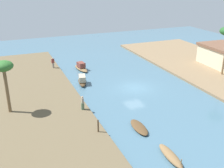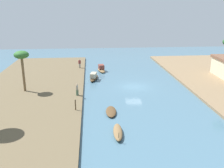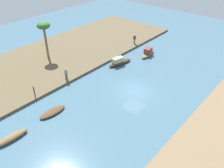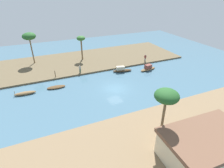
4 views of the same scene
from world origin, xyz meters
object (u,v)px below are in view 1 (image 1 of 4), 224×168
(sampan_foreground, at_px, (139,127))
(sampan_upstream_small, at_px, (81,67))
(sampan_midstream, at_px, (82,80))
(mooring_post, at_px, (98,126))
(sampan_near_left_bank, at_px, (170,156))
(person_on_near_bank, at_px, (53,63))
(palm_tree_left_near, at_px, (4,69))
(person_by_mooring, at_px, (83,104))

(sampan_foreground, height_order, sampan_upstream_small, sampan_upstream_small)
(sampan_midstream, distance_m, mooring_post, 13.80)
(sampan_upstream_small, bearing_deg, sampan_near_left_bank, -7.78)
(sampan_midstream, bearing_deg, mooring_post, 2.52)
(sampan_foreground, height_order, person_on_near_bank, person_on_near_bank)
(sampan_midstream, distance_m, sampan_near_left_bank, 19.37)
(sampan_near_left_bank, bearing_deg, sampan_upstream_small, -175.79)
(sampan_foreground, height_order, palm_tree_left_near, palm_tree_left_near)
(sampan_foreground, height_order, sampan_near_left_bank, sampan_near_left_bank)
(sampan_upstream_small, relative_size, person_by_mooring, 2.51)
(mooring_post, relative_size, palm_tree_left_near, 0.22)
(sampan_upstream_small, xyz_separation_m, person_by_mooring, (14.22, -3.93, 0.57))
(person_on_near_bank, bearing_deg, person_by_mooring, -110.88)
(sampan_upstream_small, distance_m, person_by_mooring, 14.77)
(person_on_near_bank, xyz_separation_m, mooring_post, (21.14, 0.24, -0.16))
(sampan_foreground, bearing_deg, mooring_post, -93.78)
(person_by_mooring, bearing_deg, palm_tree_left_near, -105.23)
(palm_tree_left_near, bearing_deg, mooring_post, 44.82)
(sampan_midstream, bearing_deg, sampan_near_left_bank, 18.31)
(sampan_upstream_small, bearing_deg, mooring_post, -20.23)
(sampan_foreground, xyz_separation_m, sampan_near_left_bank, (5.19, 0.23, 0.08))
(person_on_near_bank, bearing_deg, sampan_midstream, -92.48)
(sampan_upstream_small, bearing_deg, person_on_near_bank, -122.66)
(person_by_mooring, bearing_deg, sampan_upstream_small, 167.82)
(sampan_midstream, xyz_separation_m, person_on_near_bank, (-7.56, -2.63, 0.66))
(palm_tree_left_near, bearing_deg, person_on_near_bank, 151.63)
(sampan_upstream_small, height_order, person_on_near_bank, person_on_near_bank)
(sampan_upstream_small, bearing_deg, palm_tree_left_near, -53.18)
(sampan_foreground, relative_size, person_on_near_bank, 1.95)
(sampan_foreground, xyz_separation_m, palm_tree_left_near, (-8.10, -11.67, 5.07))
(sampan_upstream_small, bearing_deg, sampan_foreground, -8.18)
(sampan_midstream, xyz_separation_m, sampan_upstream_small, (-5.72, 1.52, -0.02))
(sampan_upstream_small, bearing_deg, sampan_midstream, -23.65)
(sampan_midstream, distance_m, palm_tree_left_near, 12.55)
(sampan_upstream_small, xyz_separation_m, palm_tree_left_near, (11.70, -11.46, 4.80))
(sampan_midstream, distance_m, person_on_near_bank, 8.03)
(sampan_near_left_bank, xyz_separation_m, mooring_post, (-5.69, -4.35, 0.71))
(sampan_foreground, height_order, sampan_midstream, sampan_midstream)
(person_on_near_bank, bearing_deg, sampan_foreground, -100.27)
(sampan_upstream_small, relative_size, person_on_near_bank, 2.40)
(person_on_near_bank, height_order, person_by_mooring, person_on_near_bank)
(sampan_midstream, xyz_separation_m, person_by_mooring, (8.50, -2.41, 0.55))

